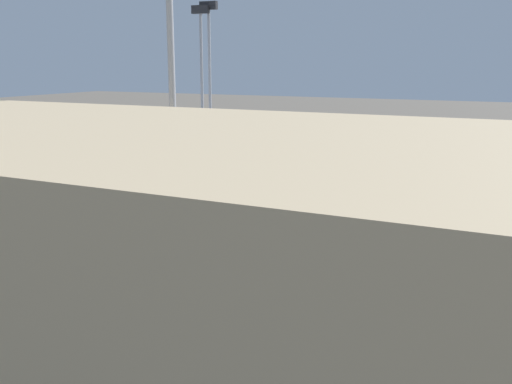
# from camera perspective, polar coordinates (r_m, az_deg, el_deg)

# --- Properties ---
(ground_plane) EXTENTS (400.00, 400.00, 0.00)m
(ground_plane) POSITION_cam_1_polar(r_m,az_deg,el_deg) (59.18, 5.37, -2.74)
(ground_plane) COLOR #60594F
(track_bed_0) EXTENTS (140.00, 2.80, 0.12)m
(track_bed_0) POSITION_cam_1_polar(r_m,az_deg,el_deg) (77.74, 10.50, 0.91)
(track_bed_0) COLOR #3D3833
(track_bed_0) RESTS_ON ground_plane
(track_bed_1) EXTENTS (140.00, 2.80, 0.12)m
(track_bed_1) POSITION_cam_1_polar(r_m,az_deg,el_deg) (73.03, 9.46, 0.18)
(track_bed_1) COLOR #4C443D
(track_bed_1) RESTS_ON ground_plane
(track_bed_2) EXTENTS (140.00, 2.80, 0.12)m
(track_bed_2) POSITION_cam_1_polar(r_m,az_deg,el_deg) (68.36, 8.28, -0.65)
(track_bed_2) COLOR #3D3833
(track_bed_2) RESTS_ON ground_plane
(track_bed_3) EXTENTS (140.00, 2.80, 0.12)m
(track_bed_3) POSITION_cam_1_polar(r_m,az_deg,el_deg) (63.73, 6.93, -1.59)
(track_bed_3) COLOR #4C443D
(track_bed_3) RESTS_ON ground_plane
(track_bed_4) EXTENTS (140.00, 2.80, 0.12)m
(track_bed_4) POSITION_cam_1_polar(r_m,az_deg,el_deg) (59.17, 5.37, -2.69)
(track_bed_4) COLOR #4C443D
(track_bed_4) RESTS_ON ground_plane
(track_bed_5) EXTENTS (140.00, 2.80, 0.12)m
(track_bed_5) POSITION_cam_1_polar(r_m,az_deg,el_deg) (54.68, 3.54, -3.96)
(track_bed_5) COLOR #3D3833
(track_bed_5) RESTS_ON ground_plane
(track_bed_6) EXTENTS (140.00, 2.80, 0.12)m
(track_bed_6) POSITION_cam_1_polar(r_m,az_deg,el_deg) (50.29, 1.39, -5.45)
(track_bed_6) COLOR #3D3833
(track_bed_6) RESTS_ON ground_plane
(track_bed_7) EXTENTS (140.00, 2.80, 0.12)m
(track_bed_7) POSITION_cam_1_polar(r_m,az_deg,el_deg) (46.02, -1.18, -7.21)
(track_bed_7) COLOR #4C443D
(track_bed_7) RESTS_ON ground_plane
(track_bed_8) EXTENTS (140.00, 2.80, 0.12)m
(track_bed_8) POSITION_cam_1_polar(r_m,az_deg,el_deg) (41.92, -4.30, -9.30)
(track_bed_8) COLOR #4C443D
(track_bed_8) RESTS_ON ground_plane
(train_on_track_7) EXTENTS (95.60, 3.00, 5.00)m
(train_on_track_7) POSITION_cam_1_polar(r_m,az_deg,el_deg) (41.37, 14.61, -6.22)
(train_on_track_7) COLOR #B7BABF
(train_on_track_7) RESTS_ON ground_plane
(train_on_track_5) EXTENTS (95.60, 3.00, 5.00)m
(train_on_track_5) POSITION_cam_1_polar(r_m,az_deg,el_deg) (56.53, -2.24, -0.69)
(train_on_track_5) COLOR #A8AAB2
(train_on_track_5) RESTS_ON ground_plane
(train_on_track_1) EXTENTS (119.80, 3.06, 3.80)m
(train_on_track_1) POSITION_cam_1_polar(r_m,az_deg,el_deg) (72.56, 9.74, 1.65)
(train_on_track_1) COLOR #B7BABF
(train_on_track_1) RESTS_ON ground_plane
(train_on_track_2) EXTENTS (95.60, 3.00, 3.80)m
(train_on_track_2) POSITION_cam_1_polar(r_m,az_deg,el_deg) (67.16, 10.68, 0.74)
(train_on_track_2) COLOR #B7BABF
(train_on_track_2) RESTS_ON ground_plane
(light_mast_0) EXTENTS (2.80, 0.70, 24.08)m
(light_mast_0) POSITION_cam_1_polar(r_m,az_deg,el_deg) (89.51, -5.45, 12.64)
(light_mast_0) COLOR #9EA0A5
(light_mast_0) RESTS_ON ground_plane
(light_mast_2) EXTENTS (2.80, 0.70, 24.64)m
(light_mast_2) POSITION_cam_1_polar(r_m,az_deg,el_deg) (89.51, -4.66, 12.85)
(light_mast_2) COLOR #9EA0A5
(light_mast_2) RESTS_ON ground_plane
(light_mast_3) EXTENTS (2.80, 0.70, 26.29)m
(light_mast_3) POSITION_cam_1_polar(r_m,az_deg,el_deg) (37.92, -8.49, 14.21)
(light_mast_3) COLOR #9EA0A5
(light_mast_3) RESTS_ON ground_plane
(maintenance_shed) EXTENTS (47.68, 15.62, 13.75)m
(maintenance_shed) POSITION_cam_1_polar(r_m,az_deg,el_deg) (19.25, -1.33, -14.89)
(maintenance_shed) COLOR tan
(maintenance_shed) RESTS_ON ground_plane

